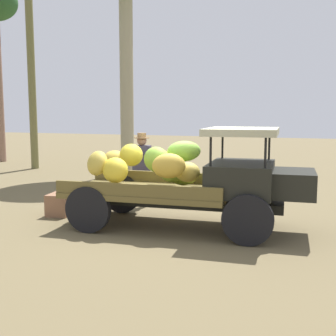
% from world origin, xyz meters
% --- Properties ---
extents(ground_plane, '(60.00, 60.00, 0.00)m').
position_xyz_m(ground_plane, '(0.00, 0.00, 0.00)').
color(ground_plane, brown).
extents(truck, '(4.55, 2.04, 1.86)m').
position_xyz_m(truck, '(0.31, -0.09, 0.92)').
color(truck, black).
rests_on(truck, ground).
extents(farmer, '(0.53, 0.49, 1.67)m').
position_xyz_m(farmer, '(-1.39, 1.36, 0.95)').
color(farmer, '#404740').
rests_on(farmer, ground).
extents(wooden_crate, '(0.53, 0.58, 0.45)m').
position_xyz_m(wooden_crate, '(-2.60, -0.11, 0.23)').
color(wooden_crate, '#8A5F44').
rests_on(wooden_crate, ground).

